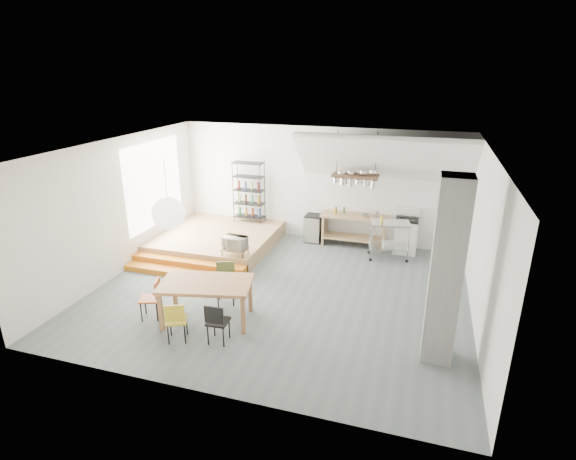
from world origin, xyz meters
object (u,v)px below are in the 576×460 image
(rolling_cart, at_px, (389,235))
(stove, at_px, (406,235))
(dining_table, at_px, (206,286))
(mini_fridge, at_px, (314,228))

(rolling_cart, bearing_deg, stove, 43.94)
(dining_table, xyz_separation_m, mini_fridge, (0.93, 4.78, -0.35))
(dining_table, bearing_deg, rolling_cart, 40.68)
(stove, height_order, dining_table, stove)
(stove, height_order, mini_fridge, stove)
(rolling_cart, relative_size, mini_fridge, 1.39)
(dining_table, distance_m, mini_fridge, 4.88)
(mini_fridge, bearing_deg, stove, -0.99)
(dining_table, height_order, rolling_cart, rolling_cart)
(dining_table, bearing_deg, stove, 40.97)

